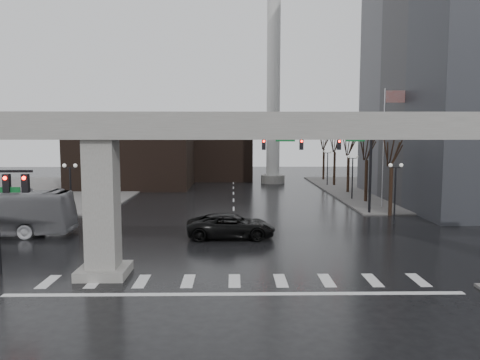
{
  "coord_description": "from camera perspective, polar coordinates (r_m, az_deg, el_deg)",
  "views": [
    {
      "loc": [
        -0.08,
        -24.57,
        7.67
      ],
      "look_at": [
        0.4,
        6.47,
        4.5
      ],
      "focal_mm": 35.0,
      "sensor_mm": 36.0,
      "label": 1
    }
  ],
  "objects": [
    {
      "name": "lamp_right_2",
      "position": [
        68.07,
        10.63,
        2.19
      ],
      "size": [
        1.22,
        0.32,
        5.11
      ],
      "color": "black",
      "rests_on": "ground"
    },
    {
      "name": "lamp_right_1",
      "position": [
        54.46,
        13.56,
        1.25
      ],
      "size": [
        1.22,
        0.32,
        5.11
      ],
      "color": "black",
      "rests_on": "ground"
    },
    {
      "name": "signal_left_pole",
      "position": [
        28.1,
        -26.57,
        -2.15
      ],
      "size": [
        2.3,
        0.3,
        6.0
      ],
      "color": "black",
      "rests_on": "ground"
    },
    {
      "name": "tree_right_3",
      "position": [
        68.33,
        11.47,
        1.78
      ],
      "size": [
        1.11,
        1.66,
        8.02
      ],
      "color": "black",
      "rests_on": "ground"
    },
    {
      "name": "lamp_left_1",
      "position": [
        54.42,
        -15.17,
        1.2
      ],
      "size": [
        1.22,
        0.32,
        5.11
      ],
      "color": "black",
      "rests_on": "ground"
    },
    {
      "name": "lamp_left_0",
      "position": [
        41.05,
        -19.97,
        -0.39
      ],
      "size": [
        1.22,
        0.32,
        5.11
      ],
      "color": "black",
      "rests_on": "ground"
    },
    {
      "name": "building_far_mid",
      "position": [
        76.68,
        -2.33,
        3.08
      ],
      "size": [
        10.0,
        10.0,
        8.0
      ],
      "primitive_type": "cube",
      "color": "black",
      "rests_on": "ground"
    },
    {
      "name": "smokestack",
      "position": [
        71.06,
        4.09,
        10.4
      ],
      "size": [
        3.6,
        3.6,
        30.0
      ],
      "color": "silver",
      "rests_on": "ground"
    },
    {
      "name": "tree_right_1",
      "position": [
        52.87,
        15.16,
        0.4
      ],
      "size": [
        1.09,
        1.61,
        7.67
      ],
      "color": "black",
      "rests_on": "ground"
    },
    {
      "name": "sidewalk_nw",
      "position": [
        66.32,
        -23.89,
        -1.25
      ],
      "size": [
        28.0,
        36.0,
        0.15
      ],
      "primitive_type": "cube",
      "color": "slate",
      "rests_on": "ground"
    },
    {
      "name": "signal_mast_arm",
      "position": [
        44.34,
        10.94,
        3.34
      ],
      "size": [
        12.12,
        0.43,
        8.0
      ],
      "color": "black",
      "rests_on": "ground"
    },
    {
      "name": "lamp_right_0",
      "position": [
        41.1,
        18.41,
        -0.33
      ],
      "size": [
        1.22,
        0.32,
        5.11
      ],
      "color": "black",
      "rests_on": "ground"
    },
    {
      "name": "tree_right_2",
      "position": [
        60.57,
        13.08,
        1.17
      ],
      "size": [
        1.1,
        1.63,
        7.85
      ],
      "color": "black",
      "rests_on": "ground"
    },
    {
      "name": "flagpole_assembly",
      "position": [
        49.04,
        17.46,
        5.4
      ],
      "size": [
        2.06,
        0.12,
        12.0
      ],
      "color": "silver",
      "rests_on": "ground"
    },
    {
      "name": "sidewalk_ne",
      "position": [
        66.38,
        22.26,
        -1.18
      ],
      "size": [
        28.0,
        36.0,
        0.15
      ],
      "primitive_type": "cube",
      "color": "slate",
      "rests_on": "ground"
    },
    {
      "name": "pickup_truck",
      "position": [
        34.2,
        -1.09,
        -5.6
      ],
      "size": [
        6.44,
        3.01,
        1.78
      ],
      "primitive_type": "imported",
      "rotation": [
        0.0,
        0.0,
        1.58
      ],
      "color": "black",
      "rests_on": "ground"
    },
    {
      "name": "ground",
      "position": [
        25.74,
        -0.69,
        -11.51
      ],
      "size": [
        160.0,
        160.0,
        0.0
      ],
      "primitive_type": "plane",
      "color": "black",
      "rests_on": "ground"
    },
    {
      "name": "lamp_left_2",
      "position": [
        68.04,
        -12.27,
        2.16
      ],
      "size": [
        1.22,
        0.32,
        5.11
      ],
      "color": "black",
      "rests_on": "ground"
    },
    {
      "name": "tree_right_0",
      "position": [
        45.29,
        17.94,
        -0.65
      ],
      "size": [
        1.09,
        1.58,
        7.5
      ],
      "color": "black",
      "rests_on": "ground"
    },
    {
      "name": "tree_right_4",
      "position": [
        76.14,
        10.19,
        2.25
      ],
      "size": [
        1.12,
        1.69,
        8.19
      ],
      "color": "black",
      "rests_on": "ground"
    },
    {
      "name": "building_far_left",
      "position": [
        68.06,
        -12.71,
        3.44
      ],
      "size": [
        16.0,
        14.0,
        10.0
      ],
      "primitive_type": "cube",
      "color": "black",
      "rests_on": "ground"
    },
    {
      "name": "elevated_guideway",
      "position": [
        24.62,
        2.24,
        3.99
      ],
      "size": [
        48.0,
        2.6,
        8.7
      ],
      "color": "#97948F",
      "rests_on": "ground"
    }
  ]
}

